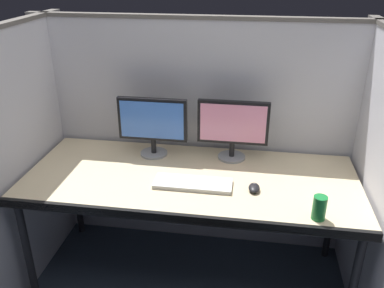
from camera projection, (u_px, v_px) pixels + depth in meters
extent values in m
cube|color=silver|center=(201.00, 139.00, 2.71)|extent=(2.20, 0.05, 1.55)
cube|color=#605B56|center=(202.00, 17.00, 2.38)|extent=(2.21, 0.06, 0.02)
cube|color=silver|center=(20.00, 166.00, 2.36)|extent=(0.05, 1.40, 1.55)
cube|color=silver|center=(378.00, 194.00, 2.08)|extent=(0.05, 1.40, 1.55)
cube|color=beige|center=(191.00, 179.00, 2.33)|extent=(1.90, 0.80, 0.04)
cube|color=black|center=(178.00, 218.00, 1.99)|extent=(1.90, 0.02, 0.05)
cylinder|color=black|center=(28.00, 253.00, 2.31)|extent=(0.04, 0.04, 0.70)
cylinder|color=black|center=(353.00, 288.00, 2.06)|extent=(0.04, 0.04, 0.70)
cylinder|color=black|center=(76.00, 191.00, 2.92)|extent=(0.04, 0.04, 0.70)
cylinder|color=black|center=(332.00, 213.00, 2.67)|extent=(0.04, 0.04, 0.70)
cylinder|color=gray|center=(154.00, 153.00, 2.58)|extent=(0.17, 0.17, 0.01)
cylinder|color=black|center=(154.00, 146.00, 2.56)|extent=(0.03, 0.03, 0.09)
cube|color=black|center=(152.00, 119.00, 2.48)|extent=(0.43, 0.03, 0.27)
cube|color=#3F72D8|center=(152.00, 120.00, 2.47)|extent=(0.39, 0.01, 0.23)
cylinder|color=gray|center=(231.00, 157.00, 2.53)|extent=(0.17, 0.17, 0.01)
cylinder|color=black|center=(232.00, 149.00, 2.51)|extent=(0.03, 0.03, 0.09)
cube|color=black|center=(233.00, 122.00, 2.43)|extent=(0.43, 0.03, 0.27)
cube|color=pink|center=(233.00, 123.00, 2.42)|extent=(0.39, 0.01, 0.23)
cube|color=silver|center=(193.00, 184.00, 2.23)|extent=(0.43, 0.15, 0.02)
ellipsoid|color=black|center=(254.00, 188.00, 2.17)|extent=(0.06, 0.10, 0.03)
cylinder|color=#59595B|center=(254.00, 184.00, 2.18)|extent=(0.01, 0.01, 0.01)
cylinder|color=#197233|center=(319.00, 208.00, 1.92)|extent=(0.07, 0.07, 0.12)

